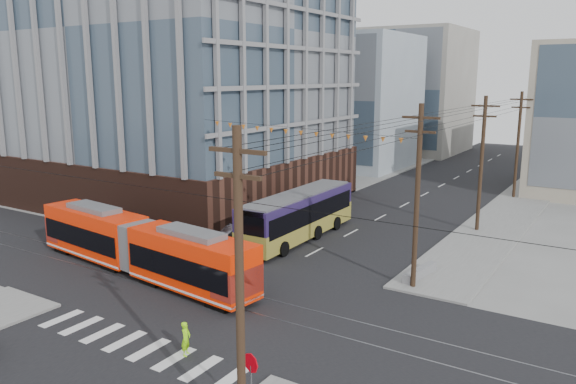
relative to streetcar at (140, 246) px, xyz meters
The scene contains 13 objects.
ground 8.56m from the streetcar, 29.70° to the right, with size 160.00×160.00×0.00m, color slate.
office_building 26.99m from the streetcar, 128.00° to the left, with size 30.00×25.00×28.60m, color #381E16.
bg_bldg_nw_near 49.36m from the streetcar, 101.50° to the left, with size 18.00×16.00×18.00m, color #8C99A5.
bg_bldg_nw_far 68.68m from the streetcar, 95.67° to the left, with size 16.00×18.00×20.00m, color gray.
utility_pole_near 19.11m from the streetcar, 32.76° to the right, with size 0.30×0.30×11.00m, color black.
utility_pole_far 54.32m from the streetcar, 73.09° to the left, with size 0.30×0.30×11.00m, color black.
streetcar is the anchor object (origin of this frame).
city_bus 13.01m from the streetcar, 70.06° to the left, with size 2.86×13.22×3.75m, color #291B4B, non-canonical shape.
parked_car_silver 9.38m from the streetcar, 82.69° to the left, with size 1.46×4.18×1.38m, color #9A9CAE.
parked_car_white 13.54m from the streetcar, 80.07° to the left, with size 2.07×5.09×1.48m, color silver.
parked_car_grey 18.58m from the streetcar, 82.67° to the left, with size 2.34×5.06×1.41m, color slate.
pedestrian 11.92m from the streetcar, 33.59° to the right, with size 0.59×0.39×1.62m, color #9BFF0F.
jersey_barrier 17.86m from the streetcar, 29.03° to the left, with size 0.80×3.57×0.71m, color #5D5C62.
Camera 1 is at (19.15, -19.87, 12.49)m, focal length 35.00 mm.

